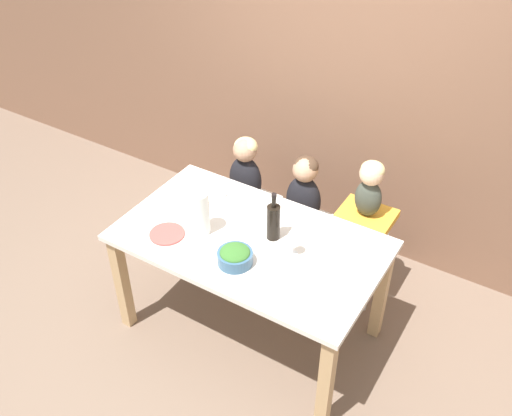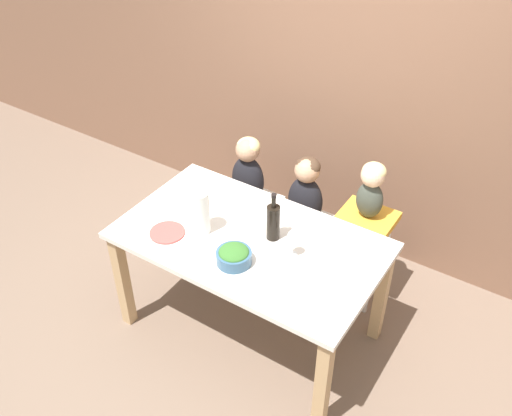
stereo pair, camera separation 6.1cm
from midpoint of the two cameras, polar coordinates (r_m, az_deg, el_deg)
The scene contains 15 objects.
ground_plane at distance 3.89m, azimuth -1.00°, elevation -11.81°, with size 14.00×14.00×0.00m, color #705B4C.
wall_back at distance 3.97m, azimuth 8.65°, elevation 13.34°, with size 10.00×0.06×2.70m.
dining_table at distance 3.41m, azimuth -1.12°, elevation -4.42°, with size 1.55×0.90×0.78m.
chair_far_left at distance 4.21m, azimuth -1.44°, elevation -0.03°, with size 0.41×0.38×0.45m.
chair_far_center at distance 4.03m, azimuth 4.14°, elevation -2.14°, with size 0.41×0.38×0.45m.
chair_right_highchair at distance 3.80m, azimuth 10.18°, elevation -2.48°, with size 0.35×0.32×0.70m.
person_child_left at distance 4.02m, azimuth -1.51°, elevation 3.86°, with size 0.25×0.18×0.52m.
person_child_center at distance 3.82m, azimuth 4.37°, elevation 1.82°, with size 0.25×0.18×0.52m.
person_baby_right at distance 3.57m, azimuth 10.86°, elevation 2.27°, with size 0.17×0.16×0.39m.
wine_bottle at distance 3.27m, azimuth 1.21°, elevation -1.33°, with size 0.08×0.08×0.31m.
paper_towel_roll at distance 3.32m, azimuth -6.20°, elevation -0.48°, with size 0.12×0.12×0.28m.
wine_glass_near at distance 3.16m, azimuth 3.22°, elevation -3.00°, with size 0.07×0.07×0.18m.
salad_bowl_large at distance 3.15m, azimuth -2.67°, elevation -4.81°, with size 0.20×0.20×0.10m.
dinner_plate_front_left at distance 3.40m, azimuth -9.40°, elevation -2.58°, with size 0.21×0.21×0.01m.
dinner_plate_back_left at distance 3.70m, azimuth -4.97°, elevation 1.53°, with size 0.21×0.21×0.01m.
Camera 1 is at (1.36, -2.14, 2.94)m, focal length 40.00 mm.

